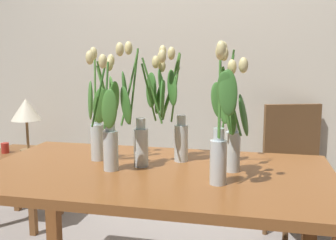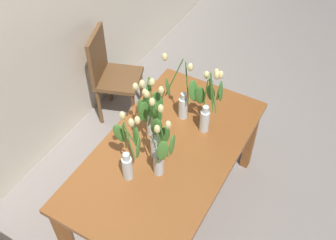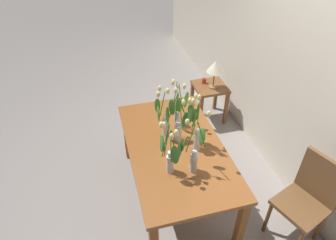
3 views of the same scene
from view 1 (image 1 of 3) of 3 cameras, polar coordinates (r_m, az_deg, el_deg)
room_wall_rear at (r=3.02m, az=4.37°, el=10.99°), size 9.00×0.10×2.70m
dining_table at (r=1.83m, az=-2.04°, el=-9.98°), size 1.60×0.90×0.74m
tulip_vase_0 at (r=1.90m, az=0.71°, el=0.97°), size 0.18×0.17×0.56m
tulip_vase_1 at (r=1.95m, az=-9.58°, el=0.03°), size 0.16×0.20×0.55m
tulip_vase_2 at (r=1.76m, az=-8.82°, el=-1.76°), size 0.16×0.14×0.54m
tulip_vase_3 at (r=1.77m, az=8.87°, el=-1.53°), size 0.16×0.26×0.58m
tulip_vase_4 at (r=1.82m, az=-3.90°, el=0.46°), size 0.20×0.25×0.58m
tulip_vase_5 at (r=1.56m, az=8.20°, el=-1.21°), size 0.16×0.21×0.57m
dining_chair at (r=2.81m, az=18.17°, el=-6.29°), size 0.51×0.51×0.93m
side_table at (r=3.17m, az=-20.36°, el=-6.40°), size 0.44×0.44×0.55m
table_lamp at (r=3.08m, az=-19.86°, el=1.23°), size 0.22×0.22×0.40m
pillar_candle at (r=3.14m, az=-22.53°, el=-3.77°), size 0.06×0.06×0.07m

